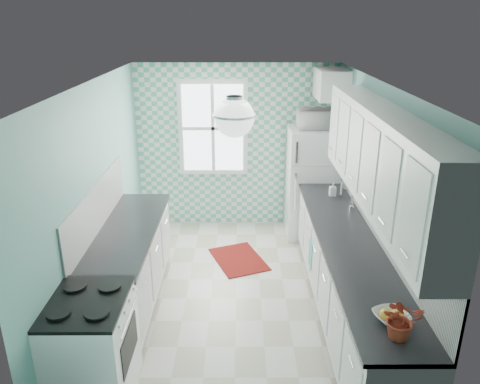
{
  "coord_description": "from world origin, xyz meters",
  "views": [
    {
      "loc": [
        0.04,
        -4.71,
        3.12
      ],
      "look_at": [
        0.05,
        0.25,
        1.25
      ],
      "focal_mm": 35.0,
      "sensor_mm": 36.0,
      "label": 1
    }
  ],
  "objects_px": {
    "fridge": "(312,183)",
    "stove": "(92,349)",
    "sink": "(336,210)",
    "microwave": "(315,119)",
    "fruit_bowl": "(391,317)",
    "ceiling_light": "(234,117)",
    "potted_plant": "(402,319)"
  },
  "relations": [
    {
      "from": "fridge",
      "to": "stove",
      "type": "xyz_separation_m",
      "value": [
        -2.31,
        -3.27,
        -0.31
      ]
    },
    {
      "from": "sink",
      "to": "microwave",
      "type": "xyz_separation_m",
      "value": [
        -0.09,
        1.3,
        0.84
      ]
    },
    {
      "from": "fridge",
      "to": "sink",
      "type": "xyz_separation_m",
      "value": [
        0.09,
        -1.3,
        0.11
      ]
    },
    {
      "from": "fruit_bowl",
      "to": "microwave",
      "type": "bearing_deg",
      "value": 91.48
    },
    {
      "from": "fridge",
      "to": "sink",
      "type": "distance_m",
      "value": 1.31
    },
    {
      "from": "fruit_bowl",
      "to": "microwave",
      "type": "height_order",
      "value": "microwave"
    },
    {
      "from": "fridge",
      "to": "microwave",
      "type": "bearing_deg",
      "value": 56.78
    },
    {
      "from": "ceiling_light",
      "to": "microwave",
      "type": "relative_size",
      "value": 0.7
    },
    {
      "from": "ceiling_light",
      "to": "sink",
      "type": "relative_size",
      "value": 0.66
    },
    {
      "from": "stove",
      "to": "fridge",
      "type": "bearing_deg",
      "value": 53.27
    },
    {
      "from": "fridge",
      "to": "fruit_bowl",
      "type": "relative_size",
      "value": 6.26
    },
    {
      "from": "sink",
      "to": "fridge",
      "type": "bearing_deg",
      "value": 90.89
    },
    {
      "from": "fruit_bowl",
      "to": "microwave",
      "type": "relative_size",
      "value": 0.52
    },
    {
      "from": "ceiling_light",
      "to": "sink",
      "type": "bearing_deg",
      "value": 46.5
    },
    {
      "from": "sink",
      "to": "microwave",
      "type": "bearing_deg",
      "value": 90.88
    },
    {
      "from": "potted_plant",
      "to": "microwave",
      "type": "relative_size",
      "value": 0.63
    },
    {
      "from": "stove",
      "to": "potted_plant",
      "type": "distance_m",
      "value": 2.51
    },
    {
      "from": "ceiling_light",
      "to": "fruit_bowl",
      "type": "height_order",
      "value": "ceiling_light"
    },
    {
      "from": "ceiling_light",
      "to": "microwave",
      "type": "xyz_separation_m",
      "value": [
        1.11,
        2.57,
        -0.56
      ]
    },
    {
      "from": "fridge",
      "to": "sink",
      "type": "relative_size",
      "value": 3.06
    },
    {
      "from": "potted_plant",
      "to": "microwave",
      "type": "xyz_separation_m",
      "value": [
        -0.09,
        3.69,
        0.67
      ]
    },
    {
      "from": "ceiling_light",
      "to": "fridge",
      "type": "xyz_separation_m",
      "value": [
        1.11,
        2.57,
        -1.51
      ]
    },
    {
      "from": "microwave",
      "to": "fridge",
      "type": "bearing_deg",
      "value": 52.94
    },
    {
      "from": "fridge",
      "to": "stove",
      "type": "distance_m",
      "value": 4.02
    },
    {
      "from": "stove",
      "to": "potted_plant",
      "type": "xyz_separation_m",
      "value": [
        2.4,
        -0.42,
        0.59
      ]
    },
    {
      "from": "stove",
      "to": "sink",
      "type": "bearing_deg",
      "value": 37.81
    },
    {
      "from": "fridge",
      "to": "microwave",
      "type": "height_order",
      "value": "microwave"
    },
    {
      "from": "ceiling_light",
      "to": "sink",
      "type": "distance_m",
      "value": 2.24
    },
    {
      "from": "potted_plant",
      "to": "microwave",
      "type": "distance_m",
      "value": 3.75
    },
    {
      "from": "stove",
      "to": "sink",
      "type": "height_order",
      "value": "sink"
    },
    {
      "from": "fruit_bowl",
      "to": "stove",
      "type": "bearing_deg",
      "value": 174.79
    },
    {
      "from": "fridge",
      "to": "sink",
      "type": "height_order",
      "value": "fridge"
    }
  ]
}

